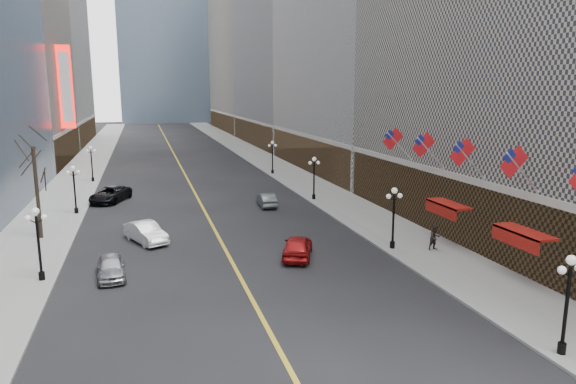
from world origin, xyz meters
TOP-DOWN VIEW (x-y plane):
  - sidewalk_east at (14.00, 70.00)m, footprint 6.00×230.00m
  - sidewalk_west at (-14.00, 70.00)m, footprint 6.00×230.00m
  - lane_line at (0.00, 80.00)m, footprint 0.25×200.00m
  - bldg_east_c at (29.88, 106.00)m, footprint 26.60×40.60m
  - bldg_east_d at (29.90, 149.00)m, footprint 26.60×46.60m
  - streetlamp_east_0 at (11.80, 14.00)m, footprint 1.26×0.44m
  - streetlamp_east_1 at (11.80, 30.00)m, footprint 1.26×0.44m
  - streetlamp_east_2 at (11.80, 48.00)m, footprint 1.26×0.44m
  - streetlamp_east_3 at (11.80, 66.00)m, footprint 1.26×0.44m
  - streetlamp_west_1 at (-11.80, 30.00)m, footprint 1.26×0.44m
  - streetlamp_west_2 at (-11.80, 48.00)m, footprint 1.26×0.44m
  - streetlamp_west_3 at (-11.80, 66.00)m, footprint 1.26×0.44m
  - flag_2 at (15.31, 22.00)m, footprint 2.87×0.12m
  - flag_3 at (15.31, 27.00)m, footprint 2.87×0.12m
  - flag_4 at (15.31, 32.00)m, footprint 2.87×0.12m
  - flag_5 at (15.31, 37.00)m, footprint 2.87×0.12m
  - awning_b at (16.11, 22.00)m, footprint 1.40×4.00m
  - awning_c at (16.11, 30.00)m, footprint 1.40×4.00m
  - theatre_marquee at (-15.88, 80.00)m, footprint 2.00×0.55m
  - tree_west_far at (-13.50, 40.00)m, footprint 3.60×3.60m
  - car_nb_near at (-7.76, 29.66)m, footprint 1.99×4.26m
  - car_nb_mid at (-5.58, 36.96)m, footprint 3.48×5.02m
  - car_nb_far at (-9.00, 53.19)m, footprint 4.67×6.32m
  - car_sb_mid at (4.61, 30.25)m, footprint 3.52×5.12m
  - car_sb_far at (6.30, 46.57)m, footprint 1.67×4.25m
  - ped_east_walk at (14.54, 28.78)m, footprint 0.92×0.55m

SIDE VIEW (x-z plane):
  - lane_line at x=0.00m, z-range 0.00..0.02m
  - sidewalk_east at x=14.00m, z-range 0.00..0.15m
  - sidewalk_west at x=-14.00m, z-range 0.00..0.15m
  - car_sb_far at x=6.30m, z-range 0.00..1.38m
  - car_nb_near at x=-7.76m, z-range 0.00..1.41m
  - car_nb_mid at x=-5.58m, z-range 0.00..1.57m
  - car_nb_far at x=-9.00m, z-range 0.00..1.60m
  - car_sb_mid at x=4.61m, z-range 0.00..1.62m
  - ped_east_walk at x=14.54m, z-range 0.15..1.98m
  - streetlamp_east_0 at x=11.80m, z-range 0.64..5.16m
  - streetlamp_east_1 at x=11.80m, z-range 0.64..5.16m
  - streetlamp_east_2 at x=11.80m, z-range 0.64..5.16m
  - streetlamp_east_3 at x=11.80m, z-range 0.64..5.16m
  - streetlamp_west_1 at x=-11.80m, z-range 0.64..5.16m
  - streetlamp_west_2 at x=-11.80m, z-range 0.64..5.16m
  - streetlamp_west_3 at x=-11.80m, z-range 0.64..5.16m
  - awning_b at x=16.11m, z-range 2.62..3.54m
  - awning_c at x=16.11m, z-range 2.62..3.54m
  - tree_west_far at x=-13.50m, z-range 2.28..10.20m
  - flag_2 at x=15.31m, z-range 5.85..8.72m
  - flag_3 at x=15.31m, z-range 5.85..8.72m
  - flag_4 at x=15.31m, z-range 5.85..8.72m
  - flag_5 at x=15.31m, z-range 5.85..8.72m
  - theatre_marquee at x=-15.88m, z-range 6.00..18.00m
  - bldg_east_c at x=29.88m, z-range -0.22..48.58m
  - bldg_east_d at x=29.90m, z-range -0.23..62.57m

